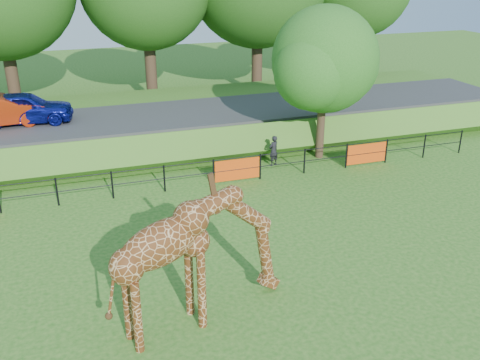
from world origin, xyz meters
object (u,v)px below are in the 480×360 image
(giraffe, at_px, (200,259))
(tree_east, at_px, (326,63))
(car_blue, at_px, (24,108))
(visitor, at_px, (274,151))

(giraffe, xyz_separation_m, tree_east, (8.26, 9.78, 2.55))
(car_blue, height_order, tree_east, tree_east)
(giraffe, height_order, visitor, giraffe)
(car_blue, height_order, visitor, car_blue)
(car_blue, bearing_deg, tree_east, -104.58)
(giraffe, distance_m, tree_east, 13.05)
(car_blue, distance_m, tree_east, 13.80)
(visitor, bearing_deg, giraffe, 34.63)
(car_blue, bearing_deg, giraffe, -156.51)
(giraffe, bearing_deg, visitor, 43.37)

